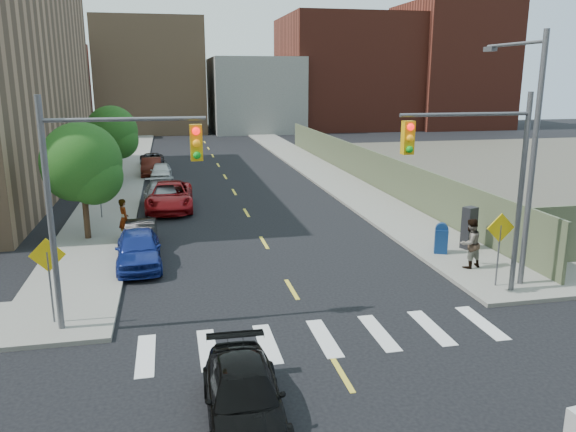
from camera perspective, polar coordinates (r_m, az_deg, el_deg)
name	(u,v)px	position (r m, az deg, el deg)	size (l,w,h in m)	color
ground	(367,417)	(13.57, 8.06, -19.57)	(160.00, 160.00, 0.00)	black
sidewalk_nw	(128,161)	(52.73, -15.90, 5.38)	(3.50, 73.00, 0.15)	gray
sidewalk_ne	(296,156)	(53.91, 0.84, 6.09)	(3.50, 73.00, 0.15)	gray
fence_north	(362,164)	(41.40, 7.51, 5.21)	(0.12, 44.00, 2.50)	#565C40
gravel_lot	(563,168)	(52.25, 26.17, 4.36)	(36.00, 42.00, 0.06)	#595447
bg_bldg_west	(26,88)	(82.56, -25.04, 11.68)	(14.00, 18.00, 12.00)	#592319
bg_bldg_midwest	(152,76)	(82.60, -13.68, 13.61)	(14.00, 16.00, 15.00)	#8C6B4C
bg_bldg_center	(254,95)	(81.51, -3.51, 12.21)	(12.00, 16.00, 10.00)	gray
bg_bldg_east	(344,73)	(86.59, 5.75, 14.26)	(18.00, 18.00, 16.00)	#592319
bg_bldg_fareast	(450,66)	(90.91, 16.14, 14.41)	(14.00, 16.00, 18.00)	#592319
smokestack	(477,32)	(93.05, 18.64, 17.30)	(1.80, 1.80, 28.00)	#8C6B4C
signal_nw	(103,182)	(16.94, -18.28, 3.27)	(4.59, 0.30, 7.00)	#59595E
signal_ne	(482,169)	(19.61, 19.13, 4.58)	(4.59, 0.30, 7.00)	#59595E
streetlight_ne	(528,143)	(21.47, 23.17, 6.85)	(0.25, 3.70, 9.00)	#59595E
warn_sign_nw	(48,265)	(18.31, -23.17, -4.58)	(1.06, 0.06, 2.83)	#59595E
warn_sign_ne	(500,236)	(21.18, 20.73, -1.93)	(1.06, 0.06, 2.83)	#59595E
warn_sign_midwest	(99,183)	(31.28, -18.63, 3.16)	(1.06, 0.06, 2.83)	#59595E
tree_west_near	(82,167)	(27.20, -20.20, 4.68)	(3.66, 3.64, 5.52)	#332114
tree_west_far	(112,135)	(42.00, -17.44, 7.89)	(3.66, 3.64, 5.52)	#332114
parked_car_blue	(138,249)	(23.38, -14.96, -3.23)	(1.75, 4.35, 1.48)	navy
parked_car_black	(141,235)	(25.80, -14.69, -1.91)	(1.29, 3.71, 1.22)	black
parked_car_red	(170,196)	(33.00, -11.93, 1.98)	(2.60, 5.63, 1.56)	maroon
parked_car_silver	(162,196)	(33.29, -12.66, 1.97)	(2.07, 5.10, 1.48)	#9A9EA2
parked_car_white	(161,171)	(42.85, -12.77, 4.45)	(1.49, 3.70, 1.26)	silver
parked_car_maroon	(152,167)	(44.79, -13.69, 4.87)	(1.45, 4.16, 1.37)	#3F130C
parked_car_grey	(153,161)	(48.59, -13.58, 5.47)	(2.02, 4.39, 1.22)	black
black_sedan	(244,396)	(13.03, -4.51, -17.79)	(1.73, 4.26, 1.24)	black
mailbox	(441,238)	(24.71, 15.30, -2.21)	(0.66, 0.59, 1.32)	navy
payphone	(469,228)	(25.66, 17.92, -1.15)	(0.55, 0.45, 1.85)	black
pedestrian_west	(124,219)	(27.01, -16.33, -0.27)	(0.68, 0.45, 1.87)	gray
pedestrian_east	(470,243)	(23.08, 18.01, -2.66)	(0.96, 0.74, 1.97)	gray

